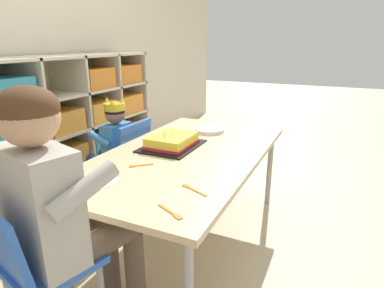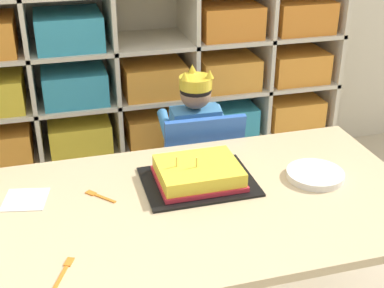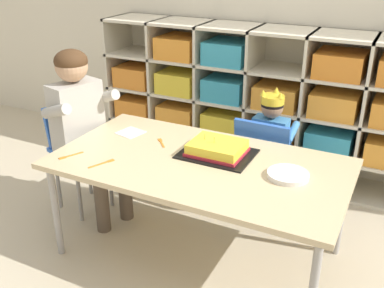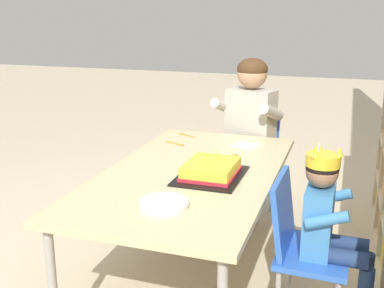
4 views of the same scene
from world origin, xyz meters
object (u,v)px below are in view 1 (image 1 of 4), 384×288
(fork_near_child_seat, at_px, (171,212))
(activity_table, at_px, (186,158))
(classroom_chair_blue, at_px, (126,160))
(classroom_chair_adult_side, at_px, (37,267))
(paper_plate_stack, at_px, (210,130))
(child_with_crown, at_px, (112,141))
(adult_helper_seated, at_px, (59,198))
(birthday_cake_on_tray, at_px, (172,142))
(fork_by_napkin, at_px, (193,189))
(fork_at_table_front_edge, at_px, (139,165))

(fork_near_child_seat, bearing_deg, activity_table, -43.31)
(classroom_chair_blue, height_order, classroom_chair_adult_side, classroom_chair_adult_side)
(activity_table, distance_m, classroom_chair_blue, 0.60)
(classroom_chair_blue, xyz_separation_m, paper_plate_stack, (0.27, -0.52, 0.21))
(child_with_crown, distance_m, adult_helper_seated, 1.16)
(birthday_cake_on_tray, xyz_separation_m, paper_plate_stack, (0.40, -0.08, -0.02))
(fork_near_child_seat, height_order, fork_by_napkin, same)
(classroom_chair_adult_side, bearing_deg, fork_by_napkin, -110.81)
(classroom_chair_adult_side, height_order, paper_plate_stack, classroom_chair_adult_side)
(child_with_crown, height_order, fork_by_napkin, child_with_crown)
(child_with_crown, xyz_separation_m, adult_helper_seated, (-1.00, -0.57, 0.15))
(fork_by_napkin, height_order, fork_at_table_front_edge, same)
(birthday_cake_on_tray, height_order, fork_at_table_front_edge, birthday_cake_on_tray)
(child_with_crown, distance_m, fork_near_child_seat, 1.23)
(fork_near_child_seat, height_order, fork_at_table_front_edge, same)
(fork_by_napkin, bearing_deg, paper_plate_stack, 131.25)
(paper_plate_stack, bearing_deg, adult_helper_seated, 177.44)
(child_with_crown, relative_size, adult_helper_seated, 0.78)
(classroom_chair_blue, xyz_separation_m, fork_by_napkin, (-0.61, -0.79, 0.20))
(activity_table, relative_size, fork_by_napkin, 10.83)
(adult_helper_seated, bearing_deg, birthday_cake_on_tray, -73.27)
(activity_table, bearing_deg, adult_helper_seated, 173.41)
(classroom_chair_adult_side, xyz_separation_m, paper_plate_stack, (1.37, -0.09, 0.16))
(child_with_crown, height_order, classroom_chair_adult_side, child_with_crown)
(fork_at_table_front_edge, bearing_deg, classroom_chair_adult_side, -132.71)
(fork_at_table_front_edge, bearing_deg, fork_by_napkin, -62.70)
(child_with_crown, relative_size, fork_at_table_front_edge, 8.03)
(paper_plate_stack, xyz_separation_m, fork_by_napkin, (-0.88, -0.28, -0.01))
(child_with_crown, bearing_deg, classroom_chair_blue, 90.15)
(birthday_cake_on_tray, height_order, fork_by_napkin, birthday_cake_on_tray)
(adult_helper_seated, relative_size, fork_near_child_seat, 8.09)
(classroom_chair_blue, distance_m, adult_helper_seated, 1.13)
(adult_helper_seated, bearing_deg, fork_by_napkin, -115.12)
(adult_helper_seated, xyz_separation_m, fork_by_napkin, (0.39, -0.33, -0.07))
(birthday_cake_on_tray, bearing_deg, paper_plate_stack, -10.81)
(child_with_crown, relative_size, birthday_cake_on_tray, 2.14)
(classroom_chair_blue, bearing_deg, birthday_cake_on_tray, 74.97)
(child_with_crown, xyz_separation_m, fork_by_napkin, (-0.61, -0.90, 0.08))
(birthday_cake_on_tray, xyz_separation_m, fork_by_napkin, (-0.48, -0.35, -0.03))
(activity_table, distance_m, fork_at_table_front_edge, 0.32)
(paper_plate_stack, height_order, fork_near_child_seat, paper_plate_stack)
(birthday_cake_on_tray, bearing_deg, child_with_crown, 76.20)
(paper_plate_stack, xyz_separation_m, fork_near_child_seat, (-1.09, -0.29, -0.01))
(birthday_cake_on_tray, distance_m, fork_at_table_front_edge, 0.34)
(activity_table, bearing_deg, fork_near_child_seat, -158.46)
(birthday_cake_on_tray, height_order, fork_near_child_seat, birthday_cake_on_tray)
(classroom_chair_blue, distance_m, classroom_chair_adult_side, 1.19)
(classroom_chair_blue, relative_size, paper_plate_stack, 3.27)
(birthday_cake_on_tray, xyz_separation_m, fork_at_table_front_edge, (-0.34, 0.00, -0.03))
(classroom_chair_adult_side, distance_m, birthday_cake_on_tray, 0.99)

